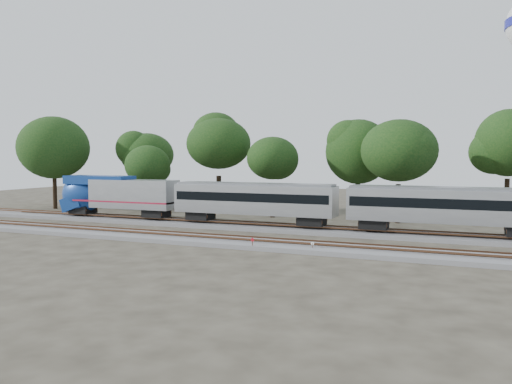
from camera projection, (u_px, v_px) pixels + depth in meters
ground at (218, 235)px, 51.30m from camera, size 160.00×160.00×0.00m
track_far at (241, 226)px, 56.84m from camera, size 160.00×5.00×0.73m
track_near at (199, 239)px, 47.59m from camera, size 160.00×5.00×0.73m
train at (446, 205)px, 48.44m from camera, size 96.97×3.35×4.94m
switch_stand_red at (252, 242)px, 43.10m from camera, size 0.33×0.14×1.07m
switch_stand_white at (312, 246)px, 42.09m from camera, size 0.29×0.07×0.90m
switch_lever at (268, 249)px, 42.73m from camera, size 0.57×0.43×0.30m
brick_building at (109, 190)px, 86.44m from camera, size 10.20×7.56×4.67m
tree_0 at (54, 148)px, 77.33m from camera, size 9.68×9.68×13.64m
tree_1 at (147, 155)px, 80.39m from camera, size 8.57×8.57×12.08m
tree_2 at (147, 165)px, 72.00m from camera, size 6.99×6.99×9.85m
tree_3 at (219, 144)px, 71.64m from camera, size 10.13×10.13×14.28m
tree_4 at (273, 158)px, 66.45m from camera, size 8.04×8.04×11.33m
tree_5 at (358, 152)px, 67.04m from camera, size 8.91×8.91×12.56m
tree_6 at (399, 151)px, 60.41m from camera, size 8.98×8.98×12.66m
tree_7 at (509, 143)px, 63.14m from camera, size 10.01×10.01×14.11m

